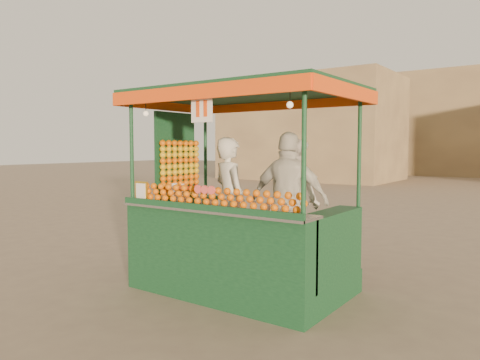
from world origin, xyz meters
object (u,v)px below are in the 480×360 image
Objects in this scene: juice_cart at (233,226)px; vendor_left at (230,199)px; vendor_middle at (294,200)px; vendor_right at (289,200)px.

vendor_left is (-0.28, 0.31, 0.31)m from juice_cart.
vendor_middle is (0.51, 0.77, 0.31)m from juice_cart.
juice_cart is 1.70× the size of vendor_middle.
juice_cart is at bearing 156.07° from vendor_left.
juice_cart is at bearing 86.57° from vendor_middle.
juice_cart is 0.83m from vendor_right.
vendor_left is 0.91m from vendor_middle.
juice_cart reaches higher than vendor_left.
juice_cart is 0.97m from vendor_middle.
juice_cart is at bearing 27.67° from vendor_right.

